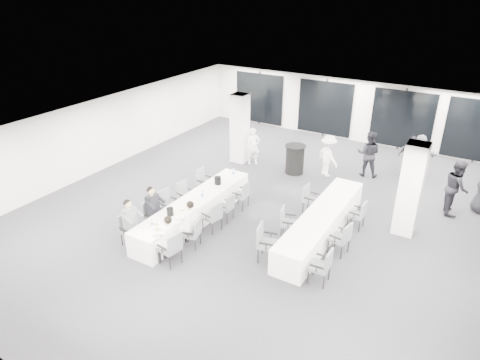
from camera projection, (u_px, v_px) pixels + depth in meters
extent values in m
cube|color=#25262B|center=(263.00, 210.00, 13.96)|extent=(14.00, 16.00, 0.02)
cube|color=white|center=(265.00, 128.00, 12.76)|extent=(14.00, 16.00, 0.02)
cube|color=silver|center=(105.00, 133.00, 16.61)|extent=(0.02, 16.00, 2.80)
cube|color=silver|center=(346.00, 110.00, 19.57)|extent=(14.00, 0.02, 2.80)
cube|color=silver|center=(39.00, 339.00, 7.15)|extent=(14.00, 0.02, 2.80)
cube|color=black|center=(345.00, 111.00, 19.54)|extent=(13.60, 0.06, 2.50)
cube|color=silver|center=(240.00, 128.00, 17.14)|extent=(0.60, 0.60, 2.80)
cube|color=silver|center=(410.00, 190.00, 12.18)|extent=(0.60, 0.60, 2.80)
cube|color=white|center=(195.00, 210.00, 13.18)|extent=(0.90, 5.00, 0.75)
cube|color=white|center=(321.00, 223.00, 12.47)|extent=(0.90, 5.00, 0.75)
cylinder|color=black|center=(295.00, 159.00, 16.41)|extent=(0.71, 0.71, 1.11)
cylinder|color=black|center=(296.00, 146.00, 16.17)|extent=(0.81, 0.81, 0.02)
cube|color=#52555A|center=(131.00, 231.00, 11.96)|extent=(0.51, 0.53, 0.08)
cube|color=#52555A|center=(125.00, 221.00, 11.96)|extent=(0.12, 0.46, 0.45)
cylinder|color=black|center=(133.00, 233.00, 12.31)|extent=(0.04, 0.04, 0.40)
cylinder|color=black|center=(122.00, 239.00, 12.03)|extent=(0.04, 0.04, 0.40)
cylinder|color=black|center=(142.00, 238.00, 12.09)|extent=(0.04, 0.04, 0.40)
cylinder|color=black|center=(131.00, 244.00, 11.81)|extent=(0.04, 0.04, 0.40)
cube|color=black|center=(137.00, 223.00, 12.06)|extent=(0.34, 0.08, 0.04)
cube|color=black|center=(123.00, 230.00, 11.71)|extent=(0.34, 0.08, 0.04)
cube|color=#52555A|center=(153.00, 217.00, 12.68)|extent=(0.54, 0.55, 0.08)
cube|color=#52555A|center=(146.00, 208.00, 12.63)|extent=(0.15, 0.45, 0.45)
cylinder|color=black|center=(151.00, 220.00, 13.01)|extent=(0.04, 0.04, 0.40)
cylinder|color=black|center=(145.00, 226.00, 12.67)|extent=(0.04, 0.04, 0.40)
cylinder|color=black|center=(163.00, 222.00, 12.89)|extent=(0.04, 0.04, 0.40)
cylinder|color=black|center=(157.00, 228.00, 12.56)|extent=(0.04, 0.04, 0.40)
cube|color=black|center=(157.00, 208.00, 12.82)|extent=(0.33, 0.11, 0.04)
cube|color=black|center=(149.00, 216.00, 12.40)|extent=(0.33, 0.11, 0.04)
cube|color=#52555A|center=(169.00, 206.00, 13.25)|extent=(0.53, 0.55, 0.08)
cube|color=#52555A|center=(164.00, 196.00, 13.26)|extent=(0.13, 0.47, 0.46)
cylinder|color=black|center=(170.00, 209.00, 13.61)|extent=(0.04, 0.04, 0.41)
cylinder|color=black|center=(161.00, 214.00, 13.33)|extent=(0.04, 0.04, 0.41)
cylinder|color=black|center=(179.00, 213.00, 13.38)|extent=(0.04, 0.04, 0.41)
cylinder|color=black|center=(169.00, 218.00, 13.10)|extent=(0.04, 0.04, 0.41)
cube|color=black|center=(175.00, 198.00, 13.35)|extent=(0.35, 0.09, 0.04)
cube|color=black|center=(163.00, 204.00, 13.00)|extent=(0.35, 0.09, 0.04)
cube|color=#52555A|center=(186.00, 196.00, 13.92)|extent=(0.53, 0.54, 0.07)
cube|color=#52555A|center=(182.00, 187.00, 13.94)|extent=(0.16, 0.43, 0.43)
cylinder|color=black|center=(187.00, 199.00, 14.25)|extent=(0.03, 0.03, 0.38)
cylinder|color=black|center=(178.00, 203.00, 14.01)|extent=(0.03, 0.03, 0.38)
cylinder|color=black|center=(194.00, 203.00, 14.01)|extent=(0.03, 0.03, 0.38)
cylinder|color=black|center=(185.00, 207.00, 13.77)|extent=(0.03, 0.03, 0.38)
cube|color=black|center=(191.00, 190.00, 14.00)|extent=(0.32, 0.11, 0.04)
cube|color=black|center=(180.00, 194.00, 13.70)|extent=(0.32, 0.11, 0.04)
cube|color=#52555A|center=(205.00, 183.00, 14.76)|extent=(0.47, 0.49, 0.08)
cube|color=#52555A|center=(200.00, 175.00, 14.75)|extent=(0.07, 0.46, 0.46)
cylinder|color=black|center=(204.00, 186.00, 15.11)|extent=(0.04, 0.04, 0.41)
cylinder|color=black|center=(197.00, 190.00, 14.80)|extent=(0.04, 0.04, 0.41)
cylinder|color=black|center=(213.00, 189.00, 14.92)|extent=(0.04, 0.04, 0.41)
cylinder|color=black|center=(207.00, 193.00, 14.61)|extent=(0.04, 0.04, 0.41)
cube|color=black|center=(209.00, 176.00, 14.87)|extent=(0.34, 0.05, 0.04)
cube|color=black|center=(201.00, 181.00, 14.49)|extent=(0.34, 0.05, 0.04)
cube|color=#52555A|center=(170.00, 249.00, 11.15)|extent=(0.54, 0.56, 0.08)
cube|color=#52555A|center=(175.00, 243.00, 10.90)|extent=(0.13, 0.48, 0.48)
cylinder|color=black|center=(170.00, 263.00, 11.00)|extent=(0.04, 0.04, 0.42)
cylinder|color=black|center=(182.00, 256.00, 11.29)|extent=(0.04, 0.04, 0.42)
cylinder|color=black|center=(159.00, 257.00, 11.23)|extent=(0.04, 0.04, 0.42)
cylinder|color=black|center=(171.00, 250.00, 11.52)|extent=(0.04, 0.04, 0.42)
cube|color=black|center=(162.00, 247.00, 10.90)|extent=(0.35, 0.09, 0.04)
cube|color=black|center=(177.00, 239.00, 11.26)|extent=(0.35, 0.09, 0.04)
cube|color=#52555A|center=(191.00, 234.00, 11.90)|extent=(0.51, 0.52, 0.07)
cube|color=#52555A|center=(198.00, 227.00, 11.74)|extent=(0.15, 0.42, 0.42)
cylinder|color=black|center=(195.00, 245.00, 11.79)|extent=(0.03, 0.03, 0.37)
cylinder|color=black|center=(200.00, 238.00, 12.10)|extent=(0.03, 0.03, 0.37)
cylinder|color=black|center=(183.00, 243.00, 11.89)|extent=(0.03, 0.03, 0.37)
cylinder|color=black|center=(188.00, 236.00, 12.20)|extent=(0.03, 0.03, 0.37)
cube|color=black|center=(188.00, 233.00, 11.64)|extent=(0.31, 0.11, 0.04)
cube|color=black|center=(194.00, 225.00, 12.03)|extent=(0.31, 0.11, 0.04)
cube|color=#52555A|center=(212.00, 217.00, 12.67)|extent=(0.53, 0.55, 0.08)
cube|color=#52555A|center=(217.00, 212.00, 12.43)|extent=(0.14, 0.46, 0.45)
cylinder|color=black|center=(212.00, 229.00, 12.52)|extent=(0.04, 0.04, 0.40)
cylinder|color=black|center=(221.00, 224.00, 12.79)|extent=(0.04, 0.04, 0.40)
cylinder|color=black|center=(203.00, 224.00, 12.76)|extent=(0.04, 0.04, 0.40)
cylinder|color=black|center=(212.00, 219.00, 13.03)|extent=(0.04, 0.04, 0.40)
cube|color=black|center=(206.00, 215.00, 12.43)|extent=(0.34, 0.10, 0.04)
cube|color=black|center=(218.00, 209.00, 12.77)|extent=(0.34, 0.10, 0.04)
cube|color=#52555A|center=(225.00, 208.00, 13.25)|extent=(0.42, 0.44, 0.07)
cube|color=#52555A|center=(230.00, 203.00, 13.05)|extent=(0.06, 0.42, 0.42)
cylinder|color=black|center=(227.00, 218.00, 13.12)|extent=(0.03, 0.03, 0.37)
cylinder|color=black|center=(233.00, 213.00, 13.40)|extent=(0.03, 0.03, 0.37)
cylinder|color=black|center=(217.00, 215.00, 13.28)|extent=(0.03, 0.03, 0.37)
cylinder|color=black|center=(223.00, 210.00, 13.57)|extent=(0.03, 0.03, 0.37)
cube|color=black|center=(221.00, 207.00, 13.00)|extent=(0.31, 0.04, 0.04)
cube|color=black|center=(229.00, 201.00, 13.36)|extent=(0.31, 0.04, 0.04)
cube|color=#52555A|center=(240.00, 195.00, 13.96)|extent=(0.45, 0.47, 0.08)
cube|color=#52555A|center=(246.00, 190.00, 13.75)|extent=(0.07, 0.44, 0.44)
cylinder|color=black|center=(243.00, 206.00, 13.82)|extent=(0.03, 0.03, 0.39)
cylinder|color=black|center=(248.00, 201.00, 14.12)|extent=(0.03, 0.03, 0.39)
cylinder|color=black|center=(232.00, 203.00, 13.99)|extent=(0.03, 0.03, 0.39)
cylinder|color=black|center=(238.00, 198.00, 14.29)|extent=(0.03, 0.03, 0.39)
cube|color=black|center=(237.00, 194.00, 13.70)|extent=(0.33, 0.05, 0.04)
cube|color=black|center=(244.00, 188.00, 14.08)|extent=(0.33, 0.05, 0.04)
cube|color=#52555A|center=(268.00, 244.00, 11.29)|extent=(0.61, 0.63, 0.09)
cube|color=#52555A|center=(260.00, 233.00, 11.23)|extent=(0.18, 0.51, 0.50)
cylinder|color=black|center=(262.00, 247.00, 11.65)|extent=(0.04, 0.04, 0.45)
cylinder|color=black|center=(258.00, 256.00, 11.27)|extent=(0.04, 0.04, 0.45)
cylinder|color=black|center=(278.00, 250.00, 11.53)|extent=(0.04, 0.04, 0.45)
cylinder|color=black|center=(274.00, 259.00, 11.15)|extent=(0.04, 0.04, 0.45)
cube|color=black|center=(271.00, 233.00, 11.44)|extent=(0.37, 0.13, 0.04)
cube|color=black|center=(266.00, 244.00, 10.97)|extent=(0.37, 0.13, 0.04)
cube|color=#52555A|center=(289.00, 224.00, 12.33)|extent=(0.56, 0.57, 0.08)
cube|color=#52555A|center=(282.00, 215.00, 12.27)|extent=(0.17, 0.45, 0.45)
cylinder|color=black|center=(284.00, 227.00, 12.65)|extent=(0.04, 0.04, 0.40)
cylinder|color=black|center=(281.00, 233.00, 12.31)|extent=(0.04, 0.04, 0.40)
cylinder|color=black|center=(297.00, 228.00, 12.55)|extent=(0.04, 0.04, 0.40)
cylinder|color=black|center=(294.00, 235.00, 12.21)|extent=(0.04, 0.04, 0.40)
cube|color=black|center=(291.00, 215.00, 12.47)|extent=(0.33, 0.12, 0.04)
cube|color=black|center=(288.00, 223.00, 12.04)|extent=(0.33, 0.12, 0.04)
cube|color=#52555A|center=(312.00, 200.00, 13.63)|extent=(0.47, 0.49, 0.08)
cube|color=#52555A|center=(306.00, 191.00, 13.63)|extent=(0.08, 0.45, 0.45)
cylinder|color=black|center=(308.00, 203.00, 13.98)|extent=(0.03, 0.03, 0.40)
cylinder|color=black|center=(303.00, 208.00, 13.69)|extent=(0.03, 0.03, 0.40)
cylinder|color=black|center=(319.00, 206.00, 13.78)|extent=(0.03, 0.03, 0.40)
cylinder|color=black|center=(314.00, 211.00, 13.49)|extent=(0.03, 0.03, 0.40)
cube|color=black|center=(315.00, 193.00, 13.74)|extent=(0.33, 0.06, 0.04)
cube|color=black|center=(309.00, 199.00, 13.38)|extent=(0.33, 0.06, 0.04)
cube|color=#52555A|center=(319.00, 267.00, 10.47)|extent=(0.48, 0.50, 0.08)
cube|color=#52555A|center=(329.00, 260.00, 10.26)|extent=(0.08, 0.47, 0.46)
cylinder|color=black|center=(324.00, 282.00, 10.33)|extent=(0.04, 0.04, 0.41)
cylinder|color=black|center=(329.00, 273.00, 10.65)|extent=(0.04, 0.04, 0.41)
cylinder|color=black|center=(308.00, 277.00, 10.51)|extent=(0.04, 0.04, 0.41)
cylinder|color=black|center=(314.00, 268.00, 10.83)|extent=(0.04, 0.04, 0.41)
cube|color=black|center=(316.00, 267.00, 10.20)|extent=(0.34, 0.05, 0.04)
cube|color=black|center=(323.00, 256.00, 10.60)|extent=(0.34, 0.05, 0.04)
cube|color=#52555A|center=(339.00, 239.00, 11.60)|extent=(0.54, 0.56, 0.08)
cube|color=#52555A|center=(348.00, 233.00, 11.35)|extent=(0.14, 0.47, 0.46)
cylinder|color=black|center=(341.00, 252.00, 11.45)|extent=(0.04, 0.04, 0.41)
cylinder|color=black|center=(348.00, 246.00, 11.72)|extent=(0.04, 0.04, 0.41)
cylinder|color=black|center=(328.00, 247.00, 11.68)|extent=(0.04, 0.04, 0.41)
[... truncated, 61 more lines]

